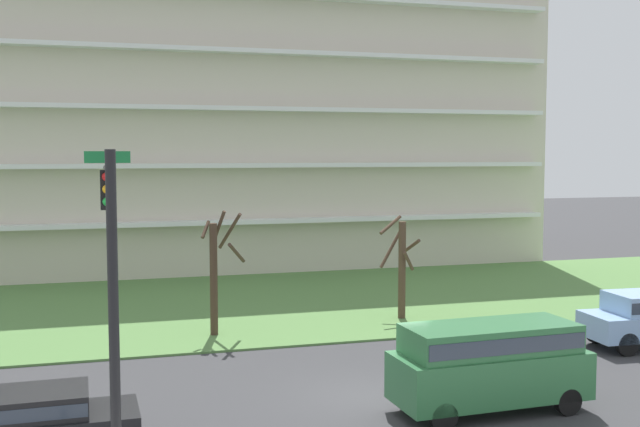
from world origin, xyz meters
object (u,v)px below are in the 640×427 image
Objects in this scene: tree_left at (217,271)px; tree_center at (401,265)px; van_green_center_left at (490,360)px; sedan_black_near_left at (38,421)px; traffic_signal_mast at (111,268)px.

tree_center is (7.72, 0.81, -0.23)m from tree_left.
sedan_black_near_left is at bearing 178.01° from van_green_center_left.
van_green_center_left reaches higher than sedan_black_near_left.
tree_center reaches higher than van_green_center_left.
tree_left is at bearing 73.22° from traffic_signal_mast.
sedan_black_near_left is 0.64× the size of traffic_signal_mast.
tree_center is 11.40m from van_green_center_left.
tree_center is 0.81× the size of van_green_center_left.
sedan_black_near_left is at bearing 118.19° from traffic_signal_mast.
tree_left is 14.12m from traffic_signal_mast.
van_green_center_left is at bearing 17.10° from traffic_signal_mast.
van_green_center_left is 0.76× the size of traffic_signal_mast.
tree_left is 0.68× the size of traffic_signal_mast.
van_green_center_left is at bearing -0.93° from sedan_black_near_left.
tree_center is 17.46m from sedan_black_near_left.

